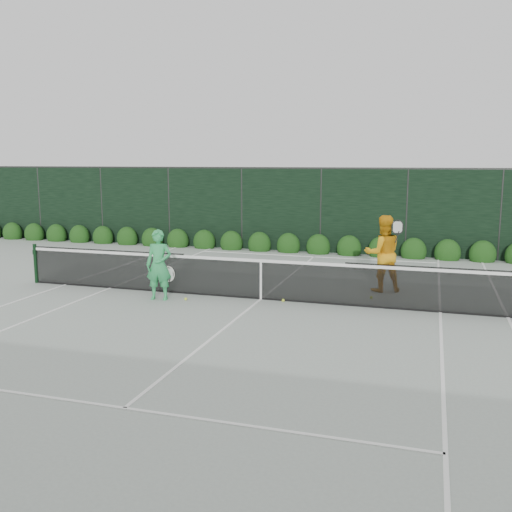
% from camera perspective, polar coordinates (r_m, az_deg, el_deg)
% --- Properties ---
extents(ground, '(80.00, 80.00, 0.00)m').
position_cam_1_polar(ground, '(13.75, 0.49, -4.36)').
color(ground, gray).
rests_on(ground, ground).
extents(tennis_net, '(12.90, 0.10, 1.07)m').
position_cam_1_polar(tennis_net, '(13.63, 0.40, -2.18)').
color(tennis_net, black).
rests_on(tennis_net, ground).
extents(player_woman, '(0.69, 0.51, 1.69)m').
position_cam_1_polar(player_woman, '(13.77, -9.68, -0.89)').
color(player_woman, '#31A75A').
rests_on(player_woman, ground).
extents(player_man, '(1.14, 1.02, 1.95)m').
position_cam_1_polar(player_man, '(14.78, 12.57, 0.25)').
color(player_man, orange).
rests_on(player_man, ground).
extents(court_lines, '(11.03, 23.83, 0.01)m').
position_cam_1_polar(court_lines, '(13.74, 0.49, -4.33)').
color(court_lines, white).
rests_on(court_lines, ground).
extents(windscreen_fence, '(32.00, 21.07, 3.06)m').
position_cam_1_polar(windscreen_fence, '(10.92, -3.59, 0.11)').
color(windscreen_fence, black).
rests_on(windscreen_fence, ground).
extents(hedge_row, '(31.66, 0.65, 0.94)m').
position_cam_1_polar(hedge_row, '(20.53, 6.24, 0.89)').
color(hedge_row, '#12340E').
rests_on(hedge_row, ground).
extents(tennis_balls, '(4.29, 1.54, 0.07)m').
position_cam_1_polar(tennis_balls, '(13.66, 2.46, -4.30)').
color(tennis_balls, '#D8EC34').
rests_on(tennis_balls, ground).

